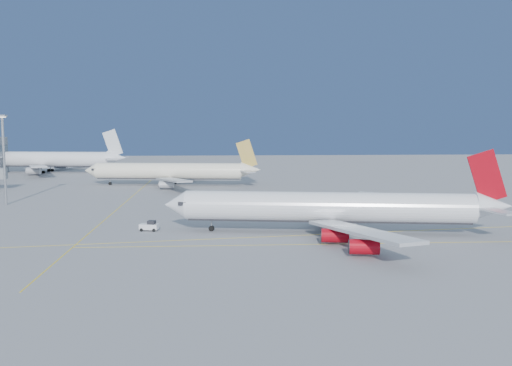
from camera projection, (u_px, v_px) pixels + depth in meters
The scene contains 7 objects.
ground at pixel (292, 230), 114.78m from camera, with size 500.00×500.00×0.00m, color slate.
taxiway_lines at pixel (219, 225), 120.16m from camera, with size 118.86×140.00×0.02m.
airliner_virgin at pixel (335, 208), 110.57m from camera, with size 67.14×59.75×16.59m.
airliner_etihad at pixel (172, 171), 193.38m from camera, with size 60.61×55.64×15.82m.
airliner_third at pixel (47, 159), 241.68m from camera, with size 68.99×63.22×18.50m.
pushback_tug at pixel (149, 226), 113.50m from camera, with size 3.91×2.78×2.05m.
light_mast at pixel (4, 152), 147.49m from camera, with size 2.02×2.02×23.38m.
Camera 1 is at (-14.33, -112.41, 21.76)m, focal length 40.00 mm.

